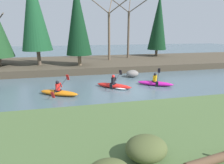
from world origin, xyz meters
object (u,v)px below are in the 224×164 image
(kayaker_lead, at_px, (155,83))
(kayaker_middle, at_px, (115,86))
(kayaker_trailing, at_px, (59,92))
(boulder_midstream, at_px, (132,74))
(driftwood_log, at_px, (221,157))

(kayaker_lead, xyz_separation_m, kayaker_middle, (-3.22, -0.00, -0.02))
(kayaker_trailing, bearing_deg, kayaker_lead, 32.80)
(kayaker_trailing, bearing_deg, boulder_midstream, 57.29)
(kayaker_middle, xyz_separation_m, driftwood_log, (0.94, -8.80, 0.57))
(kayaker_middle, bearing_deg, kayaker_trailing, -135.10)
(kayaker_lead, distance_m, driftwood_log, 9.11)
(kayaker_lead, bearing_deg, driftwood_log, -74.98)
(kayaker_lead, distance_m, boulder_midstream, 3.07)
(kayaker_middle, bearing_deg, boulder_midstream, 86.08)
(boulder_midstream, bearing_deg, kayaker_lead, -72.38)
(kayaker_trailing, xyz_separation_m, boulder_midstream, (6.25, 3.68, 0.10))
(kayaker_lead, relative_size, kayaker_middle, 1.03)
(kayaker_lead, distance_m, kayaker_trailing, 7.22)
(boulder_midstream, bearing_deg, driftwood_log, -96.58)
(driftwood_log, bearing_deg, kayaker_middle, 88.61)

